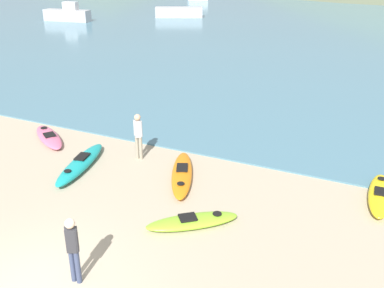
{
  "coord_description": "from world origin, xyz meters",
  "views": [
    {
      "loc": [
        6.62,
        -5.59,
        7.11
      ],
      "look_at": [
        0.03,
        8.23,
        0.5
      ],
      "focal_mm": 42.0,
      "sensor_mm": 36.0,
      "label": 1
    }
  ],
  "objects_px": {
    "kayak_on_sand_3": "(380,195)",
    "moored_boat_0": "(179,12)",
    "kayak_on_sand_2": "(192,221)",
    "kayak_on_sand_1": "(182,174)",
    "kayak_on_sand_0": "(49,137)",
    "kayak_on_sand_4": "(81,164)",
    "person_near_foreground": "(73,247)",
    "person_near_waterline": "(138,134)",
    "moored_boat_1": "(67,14)"
  },
  "relations": [
    {
      "from": "kayak_on_sand_3",
      "to": "moored_boat_0",
      "type": "bearing_deg",
      "value": 125.6
    },
    {
      "from": "kayak_on_sand_2",
      "to": "kayak_on_sand_1",
      "type": "bearing_deg",
      "value": 122.38
    },
    {
      "from": "kayak_on_sand_0",
      "to": "kayak_on_sand_4",
      "type": "bearing_deg",
      "value": -28.48
    },
    {
      "from": "person_near_foreground",
      "to": "person_near_waterline",
      "type": "height_order",
      "value": "person_near_waterline"
    },
    {
      "from": "kayak_on_sand_3",
      "to": "person_near_foreground",
      "type": "bearing_deg",
      "value": -130.87
    },
    {
      "from": "person_near_waterline",
      "to": "moored_boat_0",
      "type": "xyz_separation_m",
      "value": [
        -15.9,
        34.44,
        -0.36
      ]
    },
    {
      "from": "kayak_on_sand_3",
      "to": "moored_boat_1",
      "type": "relative_size",
      "value": 0.55
    },
    {
      "from": "kayak_on_sand_2",
      "to": "kayak_on_sand_3",
      "type": "height_order",
      "value": "kayak_on_sand_3"
    },
    {
      "from": "person_near_foreground",
      "to": "moored_boat_0",
      "type": "height_order",
      "value": "person_near_foreground"
    },
    {
      "from": "kayak_on_sand_0",
      "to": "kayak_on_sand_1",
      "type": "xyz_separation_m",
      "value": [
        6.39,
        -0.63,
        0.01
      ]
    },
    {
      "from": "kayak_on_sand_0",
      "to": "kayak_on_sand_3",
      "type": "xyz_separation_m",
      "value": [
        12.58,
        0.69,
        0.04
      ]
    },
    {
      "from": "person_near_waterline",
      "to": "moored_boat_1",
      "type": "bearing_deg",
      "value": 133.72
    },
    {
      "from": "kayak_on_sand_3",
      "to": "kayak_on_sand_2",
      "type": "bearing_deg",
      "value": -140.9
    },
    {
      "from": "kayak_on_sand_2",
      "to": "person_near_waterline",
      "type": "height_order",
      "value": "person_near_waterline"
    },
    {
      "from": "kayak_on_sand_0",
      "to": "moored_boat_0",
      "type": "xyz_separation_m",
      "value": [
        -11.63,
        34.51,
        0.5
      ]
    },
    {
      "from": "kayak_on_sand_2",
      "to": "kayak_on_sand_3",
      "type": "relative_size",
      "value": 0.86
    },
    {
      "from": "kayak_on_sand_3",
      "to": "moored_boat_0",
      "type": "relative_size",
      "value": 0.54
    },
    {
      "from": "kayak_on_sand_1",
      "to": "kayak_on_sand_3",
      "type": "height_order",
      "value": "kayak_on_sand_3"
    },
    {
      "from": "person_near_waterline",
      "to": "moored_boat_1",
      "type": "distance_m",
      "value": 36.87
    },
    {
      "from": "kayak_on_sand_4",
      "to": "person_near_waterline",
      "type": "relative_size",
      "value": 2.03
    },
    {
      "from": "kayak_on_sand_2",
      "to": "kayak_on_sand_0",
      "type": "bearing_deg",
      "value": 158.79
    },
    {
      "from": "moored_boat_0",
      "to": "kayak_on_sand_2",
      "type": "bearing_deg",
      "value": -62.49
    },
    {
      "from": "kayak_on_sand_2",
      "to": "person_near_waterline",
      "type": "relative_size",
      "value": 1.43
    },
    {
      "from": "person_near_waterline",
      "to": "kayak_on_sand_1",
      "type": "bearing_deg",
      "value": -18.1
    },
    {
      "from": "kayak_on_sand_0",
      "to": "moored_boat_1",
      "type": "relative_size",
      "value": 0.52
    },
    {
      "from": "person_near_foreground",
      "to": "moored_boat_0",
      "type": "xyz_separation_m",
      "value": [
        -18.14,
        40.84,
        -0.34
      ]
    },
    {
      "from": "kayak_on_sand_0",
      "to": "kayak_on_sand_4",
      "type": "relative_size",
      "value": 0.78
    },
    {
      "from": "kayak_on_sand_2",
      "to": "moored_boat_1",
      "type": "xyz_separation_m",
      "value": [
        -29.16,
        29.79,
        0.64
      ]
    },
    {
      "from": "kayak_on_sand_3",
      "to": "person_near_waterline",
      "type": "bearing_deg",
      "value": -175.7
    },
    {
      "from": "kayak_on_sand_3",
      "to": "person_near_waterline",
      "type": "height_order",
      "value": "person_near_waterline"
    },
    {
      "from": "moored_boat_1",
      "to": "kayak_on_sand_2",
      "type": "bearing_deg",
      "value": -45.62
    },
    {
      "from": "kayak_on_sand_0",
      "to": "kayak_on_sand_2",
      "type": "xyz_separation_m",
      "value": [
        7.94,
        -3.08,
        -0.0
      ]
    },
    {
      "from": "kayak_on_sand_3",
      "to": "moored_boat_0",
      "type": "height_order",
      "value": "moored_boat_0"
    },
    {
      "from": "kayak_on_sand_2",
      "to": "kayak_on_sand_4",
      "type": "distance_m",
      "value": 5.35
    },
    {
      "from": "kayak_on_sand_4",
      "to": "kayak_on_sand_2",
      "type": "bearing_deg",
      "value": -16.86
    },
    {
      "from": "person_near_foreground",
      "to": "person_near_waterline",
      "type": "distance_m",
      "value": 6.78
    },
    {
      "from": "kayak_on_sand_2",
      "to": "kayak_on_sand_4",
      "type": "height_order",
      "value": "kayak_on_sand_4"
    },
    {
      "from": "kayak_on_sand_3",
      "to": "moored_boat_0",
      "type": "distance_m",
      "value": 41.6
    },
    {
      "from": "kayak_on_sand_1",
      "to": "kayak_on_sand_2",
      "type": "xyz_separation_m",
      "value": [
        1.55,
        -2.45,
        -0.01
      ]
    },
    {
      "from": "kayak_on_sand_0",
      "to": "person_near_foreground",
      "type": "xyz_separation_m",
      "value": [
        6.5,
        -6.34,
        0.84
      ]
    },
    {
      "from": "kayak_on_sand_4",
      "to": "kayak_on_sand_0",
      "type": "bearing_deg",
      "value": 151.52
    },
    {
      "from": "person_near_foreground",
      "to": "moored_boat_0",
      "type": "bearing_deg",
      "value": 113.94
    },
    {
      "from": "kayak_on_sand_3",
      "to": "person_near_foreground",
      "type": "xyz_separation_m",
      "value": [
        -6.08,
        -7.02,
        0.8
      ]
    },
    {
      "from": "moored_boat_1",
      "to": "kayak_on_sand_0",
      "type": "bearing_deg",
      "value": -51.54
    },
    {
      "from": "kayak_on_sand_1",
      "to": "kayak_on_sand_2",
      "type": "relative_size",
      "value": 1.37
    },
    {
      "from": "kayak_on_sand_4",
      "to": "moored_boat_0",
      "type": "xyz_separation_m",
      "value": [
        -14.45,
        36.04,
        0.46
      ]
    },
    {
      "from": "kayak_on_sand_1",
      "to": "kayak_on_sand_3",
      "type": "bearing_deg",
      "value": 12.01
    },
    {
      "from": "kayak_on_sand_1",
      "to": "person_near_waterline",
      "type": "distance_m",
      "value": 2.39
    },
    {
      "from": "kayak_on_sand_3",
      "to": "person_near_foreground",
      "type": "distance_m",
      "value": 9.32
    },
    {
      "from": "person_near_waterline",
      "to": "moored_boat_0",
      "type": "distance_m",
      "value": 37.94
    }
  ]
}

